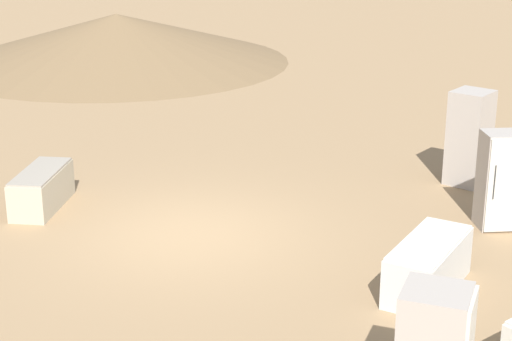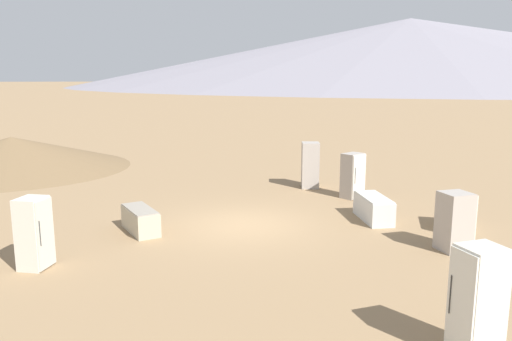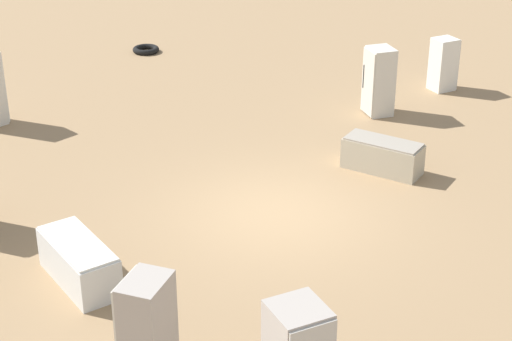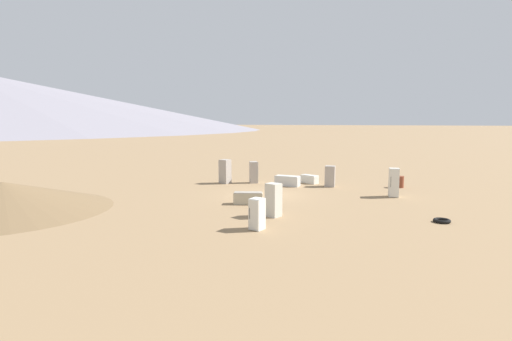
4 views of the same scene
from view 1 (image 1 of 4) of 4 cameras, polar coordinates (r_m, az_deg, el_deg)
name	(u,v)px [view 1 (image 1 of 4)]	position (r m, az deg, el deg)	size (l,w,h in m)	color
ground_plane	(188,235)	(14.81, -4.55, -4.30)	(1000.00, 1000.00, 0.00)	#937551
dirt_mound	(117,38)	(29.41, -9.25, 8.71)	(11.56, 11.56, 1.61)	brown
discarded_fridge_0	(470,138)	(17.51, 14.07, 2.14)	(0.84, 0.91, 1.91)	#A89E93
discarded_fridge_1	(428,266)	(12.95, 11.41, -6.24)	(0.87, 1.93, 0.79)	silver
discarded_fridge_5	(503,180)	(15.42, 16.16, -0.64)	(0.99, 0.93, 1.72)	#A89E93
discarded_fridge_8	(42,189)	(16.36, -14.10, -1.21)	(1.22, 1.86, 0.72)	#B2A88E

